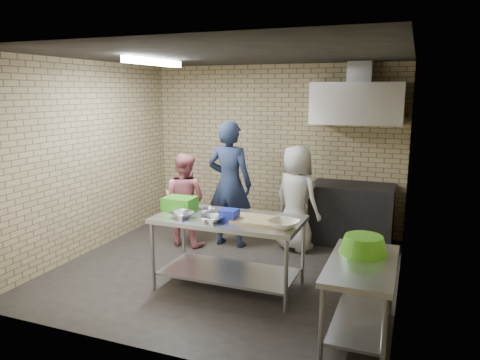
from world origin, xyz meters
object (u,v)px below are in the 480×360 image
(stove, at_px, (352,214))
(woman_pink, at_px, (185,200))
(woman_white, at_px, (296,198))
(side_counter, at_px, (360,300))
(man_navy, at_px, (230,184))
(blue_tub, at_px, (229,215))
(bottle_green, at_px, (390,109))
(prep_table, at_px, (229,252))
(green_crate, at_px, (180,203))
(green_basin, at_px, (364,244))

(stove, relative_size, woman_pink, 0.87)
(woman_white, bearing_deg, side_counter, 144.19)
(stove, height_order, man_navy, man_navy)
(side_counter, distance_m, man_navy, 2.97)
(man_navy, height_order, woman_pink, man_navy)
(stove, xyz_separation_m, man_navy, (-1.68, -0.76, 0.48))
(stove, distance_m, man_navy, 1.91)
(blue_tub, bearing_deg, bottle_green, 58.53)
(prep_table, bearing_deg, bottle_green, 56.62)
(prep_table, xyz_separation_m, bottle_green, (1.57, 2.38, 1.59))
(stove, bearing_deg, prep_table, -117.59)
(bottle_green, distance_m, woman_white, 1.90)
(green_crate, bearing_deg, blue_tub, -16.35)
(green_basin, distance_m, woman_pink, 3.15)
(stove, distance_m, bottle_green, 1.65)
(prep_table, relative_size, woman_pink, 1.23)
(green_crate, bearing_deg, green_basin, -11.95)
(side_counter, bearing_deg, man_navy, 136.99)
(man_navy, relative_size, woman_white, 1.22)
(green_basin, bearing_deg, green_crate, 168.05)
(blue_tub, distance_m, green_basin, 1.52)
(bottle_green, bearing_deg, green_crate, -135.08)
(bottle_green, height_order, woman_pink, bottle_green)
(man_navy, bearing_deg, side_counter, 138.08)
(green_crate, distance_m, woman_pink, 1.18)
(side_counter, bearing_deg, woman_pink, 147.42)
(side_counter, relative_size, blue_tub, 6.37)
(woman_pink, bearing_deg, bottle_green, -152.27)
(green_crate, distance_m, bottle_green, 3.39)
(blue_tub, relative_size, woman_pink, 0.14)
(stove, bearing_deg, bottle_green, 28.07)
(side_counter, xyz_separation_m, green_basin, (-0.02, 0.25, 0.46))
(green_crate, height_order, bottle_green, bottle_green)
(prep_table, distance_m, man_navy, 1.57)
(blue_tub, height_order, green_basin, blue_tub)
(green_basin, bearing_deg, blue_tub, 170.30)
(man_navy, distance_m, woman_pink, 0.72)
(prep_table, relative_size, woman_white, 1.11)
(bottle_green, relative_size, woman_pink, 0.11)
(woman_pink, bearing_deg, blue_tub, 138.68)
(green_crate, height_order, green_basin, green_crate)
(stove, bearing_deg, blue_tub, -115.50)
(prep_table, bearing_deg, woman_pink, 135.88)
(man_navy, bearing_deg, woman_white, -167.71)
(blue_tub, xyz_separation_m, green_basin, (1.50, -0.26, -0.07))
(blue_tub, bearing_deg, woman_pink, 134.69)
(side_counter, height_order, woman_white, woman_white)
(green_crate, relative_size, blue_tub, 2.00)
(prep_table, bearing_deg, blue_tub, -63.43)
(prep_table, distance_m, woman_white, 1.66)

